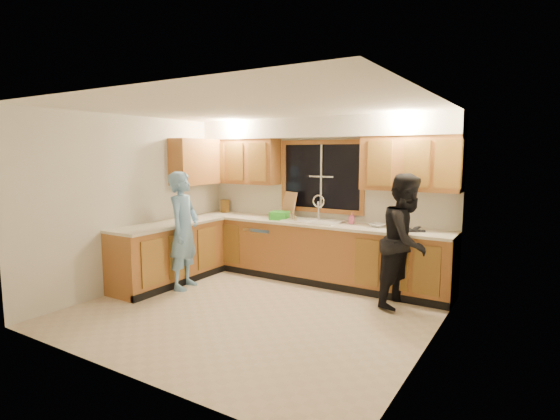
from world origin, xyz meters
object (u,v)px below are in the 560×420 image
Objects in this scene: sink at (313,225)px; man at (184,230)px; knife_block at (225,206)px; woman at (407,241)px; soap_bottle at (352,218)px; bowl at (377,225)px; dish_crate at (280,215)px; stove at (139,261)px; dishwasher at (266,248)px.

man reaches higher than sink.
man is 7.66× the size of knife_block.
woman is 10.07× the size of soap_bottle.
sink is at bearing -177.23° from bowl.
man is 6.16× the size of dish_crate.
sink is 0.96× the size of stove.
dishwasher is at bearing 62.31° from stove.
stove is at bearing -125.44° from dish_crate.
bowl is at bearing 2.77° from sink.
knife_block is (-0.05, 1.99, 0.58)m from stove.
woman is 3.46m from knife_block.
knife_block is at bearing 93.01° from woman.
sink is 0.57m from dish_crate.
sink reaches higher than stove.
knife_block is 2.43m from soap_bottle.
woman is 0.72m from bowl.
stove is (-0.95, -1.81, 0.04)m from dishwasher.
stove reaches higher than dishwasher.
dishwasher is (-0.85, -0.01, -0.45)m from sink.
man is 2.48m from soap_bottle.
bowl is (0.42, -0.08, -0.06)m from soap_bottle.
soap_bottle reaches higher than stove.
bowl reaches higher than dishwasher.
knife_block reaches higher than dish_crate.
dish_crate is at bearing -9.23° from knife_block.
woman is at bearing 22.90° from stove.
soap_bottle is at bearing 5.84° from dishwasher.
stove is 0.53× the size of man.
dish_crate reaches higher than stove.
stove is 5.29× the size of soap_bottle.
knife_block is at bearing 169.74° from dishwasher.
dish_crate reaches higher than dishwasher.
sink is 3.86× the size of knife_block.
man is at bearing -143.80° from soap_bottle.
soap_bottle is (2.00, 1.46, 0.15)m from man.
dishwasher is 0.48× the size of man.
sink reaches higher than dishwasher.
man is 10.02× the size of soap_bottle.
woman reaches higher than dishwasher.
man is 8.16× the size of bowl.
knife_block is at bearing 169.65° from dish_crate.
dishwasher is 1.93m from bowl.
man reaches higher than stove.
knife_block is at bearing 177.64° from bowl.
stove is 3.67m from woman.
soap_bottle is at bearing 10.12° from dish_crate.
sink reaches higher than bowl.
soap_bottle is 0.43m from bowl.
sink is at bearing -63.62° from man.
knife_block is 1.31× the size of soap_bottle.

